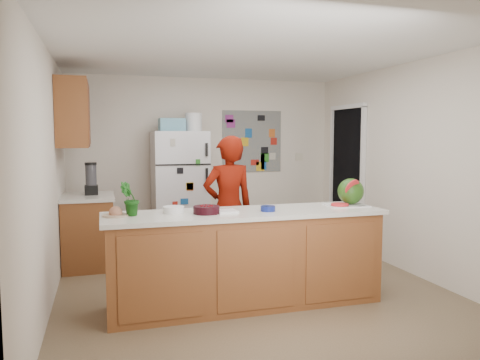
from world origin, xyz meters
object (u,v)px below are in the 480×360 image
object	(u,v)px
person	(228,208)
cherry_bowl	(206,210)
refrigerator	(180,191)
watermelon	(351,191)

from	to	relation	value
person	cherry_bowl	bearing A→B (deg)	57.48
refrigerator	cherry_bowl	bearing A→B (deg)	-93.32
person	refrigerator	bearing A→B (deg)	-84.07
refrigerator	watermelon	size ratio (longest dim) A/B	6.36
person	cherry_bowl	distance (m)	1.02
refrigerator	watermelon	xyz separation A→B (m)	(1.40, -2.32, 0.22)
refrigerator	watermelon	bearing A→B (deg)	-58.83
refrigerator	person	world-z (taller)	refrigerator
watermelon	cherry_bowl	distance (m)	1.55
watermelon	cherry_bowl	size ratio (longest dim) A/B	1.09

